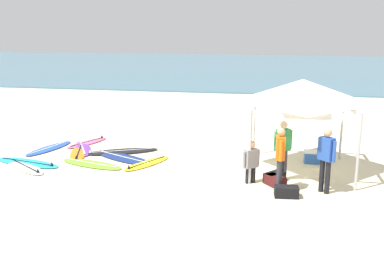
% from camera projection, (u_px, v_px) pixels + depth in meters
% --- Properties ---
extents(ground_plane, '(80.00, 80.00, 0.00)m').
position_uv_depth(ground_plane, '(200.00, 178.00, 12.29)').
color(ground_plane, beige).
extents(sea, '(80.00, 36.00, 0.10)m').
position_uv_depth(sea, '(252.00, 67.00, 44.52)').
color(sea, teal).
rests_on(sea, ground).
extents(canopy_tent, '(2.91, 2.91, 2.75)m').
position_uv_depth(canopy_tent, '(303.00, 92.00, 12.40)').
color(canopy_tent, '#B7B7BC').
rests_on(canopy_tent, ground).
extents(surfboard_lime, '(2.30, 1.18, 0.19)m').
position_uv_depth(surfboard_lime, '(92.00, 164.00, 13.44)').
color(surfboard_lime, '#7AD12D').
rests_on(surfboard_lime, ground).
extents(surfboard_black, '(2.58, 1.65, 0.19)m').
position_uv_depth(surfboard_black, '(121.00, 151.00, 14.77)').
color(surfboard_black, black).
rests_on(surfboard_black, ground).
extents(surfboard_blue, '(1.12, 2.16, 0.19)m').
position_uv_depth(surfboard_blue, '(49.00, 148.00, 15.16)').
color(surfboard_blue, blue).
rests_on(surfboard_blue, ground).
extents(surfboard_yellow, '(1.35, 1.89, 0.19)m').
position_uv_depth(surfboard_yellow, '(147.00, 163.00, 13.50)').
color(surfboard_yellow, yellow).
rests_on(surfboard_yellow, ground).
extents(surfboard_cyan, '(2.47, 1.15, 0.19)m').
position_uv_depth(surfboard_cyan, '(27.00, 163.00, 13.56)').
color(surfboard_cyan, '#23B2CC').
rests_on(surfboard_cyan, ground).
extents(surfboard_orange, '(1.15, 2.06, 0.19)m').
position_uv_depth(surfboard_orange, '(79.00, 153.00, 14.64)').
color(surfboard_orange, orange).
rests_on(surfboard_orange, ground).
extents(surfboard_pink, '(1.21, 1.85, 0.19)m').
position_uv_depth(surfboard_pink, '(87.00, 143.00, 15.87)').
color(surfboard_pink, pink).
rests_on(surfboard_pink, ground).
extents(surfboard_navy, '(2.52, 1.69, 0.19)m').
position_uv_depth(surfboard_navy, '(124.00, 158.00, 14.04)').
color(surfboard_navy, navy).
rests_on(surfboard_navy, ground).
extents(surfboard_white, '(2.07, 1.67, 0.19)m').
position_uv_depth(surfboard_white, '(25.00, 167.00, 13.18)').
color(surfboard_white, white).
rests_on(surfboard_white, ground).
extents(surfboard_purple, '(1.44, 1.99, 0.19)m').
position_uv_depth(surfboard_purple, '(83.00, 148.00, 15.13)').
color(surfboard_purple, purple).
rests_on(surfboard_purple, ground).
extents(person_green, '(0.49, 0.36, 1.71)m').
position_uv_depth(person_green, '(283.00, 146.00, 11.90)').
color(person_green, '#383842').
rests_on(person_green, ground).
extents(person_orange, '(0.23, 0.55, 1.71)m').
position_uv_depth(person_orange, '(280.00, 155.00, 11.13)').
color(person_orange, '#2D2D33').
rests_on(person_orange, ground).
extents(person_blue, '(0.42, 0.41, 1.71)m').
position_uv_depth(person_blue, '(326.00, 156.00, 11.02)').
color(person_blue, black).
rests_on(person_blue, ground).
extents(person_grey, '(0.46, 0.39, 1.20)m').
position_uv_depth(person_grey, '(251.00, 160.00, 11.79)').
color(person_grey, black).
rests_on(person_grey, ground).
extents(gear_bag_near_tent, '(0.63, 0.66, 0.28)m').
position_uv_depth(gear_bag_near_tent, '(274.00, 177.00, 11.95)').
color(gear_bag_near_tent, black).
rests_on(gear_bag_near_tent, ground).
extents(gear_bag_by_pole, '(0.62, 0.67, 0.28)m').
position_uv_depth(gear_bag_by_pole, '(275.00, 181.00, 11.66)').
color(gear_bag_by_pole, '#4C1919').
rests_on(gear_bag_by_pole, ground).
extents(gear_bag_on_sand, '(0.63, 0.37, 0.28)m').
position_uv_depth(gear_bag_on_sand, '(286.00, 192.00, 10.92)').
color(gear_bag_on_sand, black).
rests_on(gear_bag_on_sand, ground).
extents(cooler_box, '(0.50, 0.36, 0.39)m').
position_uv_depth(cooler_box, '(312.00, 157.00, 13.61)').
color(cooler_box, '#2D60B7').
rests_on(cooler_box, ground).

